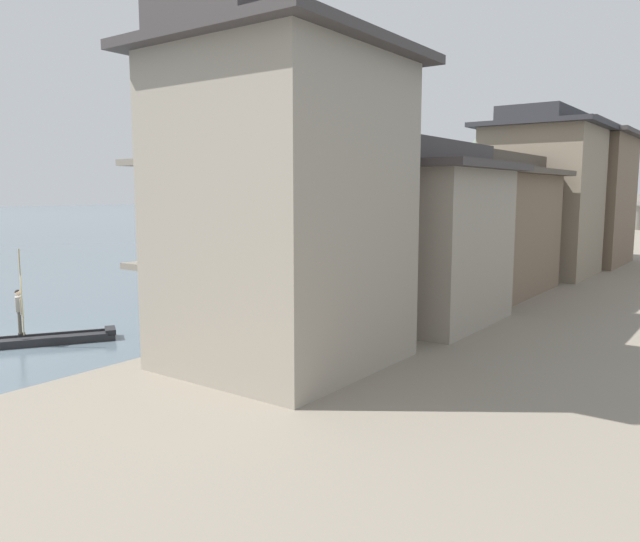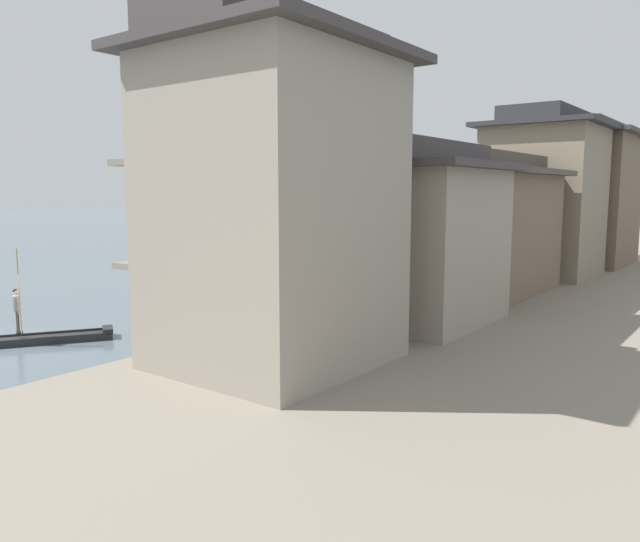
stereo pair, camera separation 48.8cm
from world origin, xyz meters
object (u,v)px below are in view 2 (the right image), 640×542
house_waterfront_nearest (274,198)px  mooring_post_dock_mid (376,286)px  boat_moored_second (481,272)px  boatman_person (17,306)px  boat_moored_third (582,244)px  stone_bridge (569,208)px  boat_midriver_upstream (535,258)px  house_waterfront_far (581,195)px  boat_midriver_drifting (373,266)px  boat_moored_far (460,242)px  boat_foreground_poled (47,339)px  boat_upstream_distant (344,285)px  boat_crossing_west (446,281)px  mooring_post_dock_far (483,261)px  house_waterfront_narrow (543,195)px  boat_moored_nearest (195,318)px  mooring_post_dock_near (193,331)px  house_waterfront_tall (484,225)px  house_waterfront_second (409,234)px

house_waterfront_nearest → mooring_post_dock_mid: 11.20m
boat_moored_second → mooring_post_dock_mid: bearing=-83.1°
boatman_person → boat_moored_third: boatman_person is taller
boatman_person → stone_bridge: bearing=90.1°
boat_midriver_upstream → house_waterfront_far: (5.09, -7.88, 5.01)m
boat_midriver_drifting → house_waterfront_nearest: house_waterfront_nearest is taller
mooring_post_dock_mid → stone_bridge: 58.91m
boat_moored_far → boat_foreground_poled: bearing=-83.1°
boatman_person → boat_moored_second: size_ratio=0.73×
boat_upstream_distant → boat_crossing_west: size_ratio=0.81×
boat_foreground_poled → boat_moored_third: 53.35m
boat_upstream_distant → mooring_post_dock_far: bearing=45.7°
boat_foreground_poled → boat_moored_third: size_ratio=0.73×
house_waterfront_narrow → stone_bridge: 48.01m
boat_moored_nearest → mooring_post_dock_near: bearing=-41.7°
boat_midriver_upstream → house_waterfront_far: size_ratio=0.41×
boatman_person → boat_moored_second: 28.36m
mooring_post_dock_near → boat_moored_third: bearing=92.3°
boat_midriver_drifting → house_waterfront_far: size_ratio=0.41×
boat_foreground_poled → boat_moored_far: boat_moored_far is taller
boat_moored_nearest → boat_moored_second: (3.75, 21.33, -0.00)m
house_waterfront_tall → mooring_post_dock_far: house_waterfront_tall is taller
mooring_post_dock_mid → boat_foreground_poled: bearing=-123.4°
boat_moored_second → house_waterfront_nearest: bearing=-79.2°
boat_foreground_poled → house_waterfront_far: 31.61m
boatman_person → house_waterfront_nearest: size_ratio=0.35×
mooring_post_dock_mid → boat_upstream_distant: bearing=134.5°
boat_upstream_distant → boat_crossing_west: (3.92, 4.88, 0.00)m
boat_foreground_poled → mooring_post_dock_mid: 13.01m
boat_midriver_drifting → boat_upstream_distant: bearing=-69.6°
house_waterfront_nearest → boat_moored_third: bearing=95.6°
boat_moored_nearest → boat_moored_third: (3.62, 47.44, 0.01)m
house_waterfront_far → mooring_post_dock_near: house_waterfront_far is taller
boat_moored_far → stone_bridge: bearing=76.0°
boat_upstream_distant → house_waterfront_tall: bearing=-10.5°
boat_midriver_drifting → boat_midriver_upstream: 14.74m
boat_moored_second → boat_moored_far: (-10.98, 21.26, 0.05)m
boat_midriver_drifting → mooring_post_dock_mid: size_ratio=3.66×
boatman_person → boat_midriver_upstream: boatman_person is taller
house_waterfront_tall → house_waterfront_second: bearing=-87.9°
boat_moored_second → mooring_post_dock_mid: (1.95, -16.20, 1.24)m
boat_midriver_drifting → house_waterfront_far: house_waterfront_far is taller
boat_moored_far → boat_midriver_drifting: 24.46m
boat_foreground_poled → boat_moored_nearest: boat_foreground_poled is taller
house_waterfront_tall → mooring_post_dock_near: house_waterfront_tall is taller
boat_midriver_drifting → house_waterfront_tall: bearing=-38.6°
boat_moored_second → boat_crossing_west: boat_crossing_west is taller
house_waterfront_narrow → house_waterfront_tall: bearing=-92.1°
stone_bridge → house_waterfront_far: bearing=-74.3°
boatman_person → mooring_post_dock_near: (7.60, 1.35, -0.11)m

